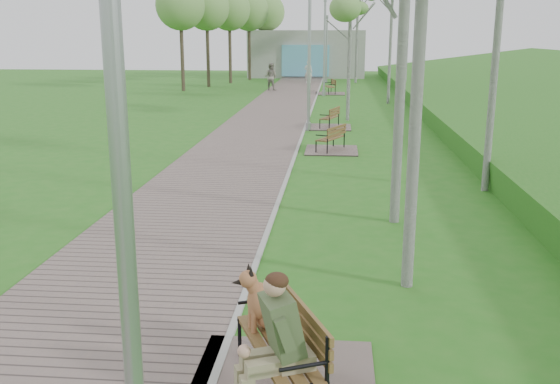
{
  "coord_description": "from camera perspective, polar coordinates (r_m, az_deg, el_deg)",
  "views": [
    {
      "loc": [
        1.28,
        -5.28,
        3.71
      ],
      "look_at": [
        0.39,
        4.48,
        1.22
      ],
      "focal_mm": 40.0,
      "sensor_mm": 36.0,
      "label": 1
    }
  ],
  "objects": [
    {
      "name": "birch_mid_c",
      "position": [
        27.67,
        6.48,
        16.81
      ],
      "size": [
        2.25,
        2.25,
        6.34
      ],
      "color": "silver",
      "rests_on": "ground"
    },
    {
      "name": "bench_far",
      "position": [
        40.2,
        4.58,
        9.23
      ],
      "size": [
        1.84,
        2.04,
        1.13
      ],
      "color": "#71605C",
      "rests_on": "ground"
    },
    {
      "name": "lamp_post_far",
      "position": [
        49.57,
        4.28,
        12.69
      ],
      "size": [
        0.2,
        0.2,
        5.08
      ],
      "color": "#9A9DA2",
      "rests_on": "ground"
    },
    {
      "name": "kerb",
      "position": [
        27.06,
        2.5,
        6.43
      ],
      "size": [
        0.1,
        67.0,
        0.05
      ],
      "primitive_type": "cube",
      "color": "#999993",
      "rests_on": "ground"
    },
    {
      "name": "lamp_post_second",
      "position": [
        24.52,
        2.67,
        11.43
      ],
      "size": [
        0.21,
        0.21,
        5.36
      ],
      "color": "#9A9DA2",
      "rests_on": "ground"
    },
    {
      "name": "building_north",
      "position": [
        56.35,
        2.48,
        12.52
      ],
      "size": [
        10.0,
        5.2,
        4.0
      ],
      "color": "#9E9E99",
      "rests_on": "ground"
    },
    {
      "name": "pedestrian_far",
      "position": [
        42.29,
        -0.86,
        10.48
      ],
      "size": [
        1.04,
        0.91,
        1.83
      ],
      "primitive_type": "imported",
      "rotation": [
        0.0,
        0.0,
        2.87
      ],
      "color": "gray",
      "rests_on": "ground"
    },
    {
      "name": "bench_second",
      "position": [
        20.41,
        4.64,
        4.29
      ],
      "size": [
        1.69,
        1.88,
        1.04
      ],
      "color": "#71605C",
      "rests_on": "ground"
    },
    {
      "name": "bench_third",
      "position": [
        25.53,
        4.55,
        6.3
      ],
      "size": [
        1.67,
        1.85,
        1.02
      ],
      "color": "#71605C",
      "rests_on": "ground"
    },
    {
      "name": "lamp_post_third",
      "position": [
        38.76,
        4.09,
        12.77
      ],
      "size": [
        0.22,
        0.22,
        5.82
      ],
      "color": "#9A9DA2",
      "rests_on": "ground"
    },
    {
      "name": "bench_main",
      "position": [
        6.73,
        -0.65,
        -14.32
      ],
      "size": [
        1.99,
        2.21,
        1.74
      ],
      "color": "#71605C",
      "rests_on": "ground"
    },
    {
      "name": "lamp_post_near",
      "position": [
        3.74,
        -13.65,
        -9.31
      ],
      "size": [
        0.19,
        0.19,
        4.8
      ],
      "color": "#9A9DA2",
      "rests_on": "ground"
    },
    {
      "name": "pedestrian_near",
      "position": [
        48.54,
        2.61,
        10.9
      ],
      "size": [
        0.66,
        0.46,
        1.74
      ],
      "primitive_type": "imported",
      "rotation": [
        0.0,
        0.0,
        3.06
      ],
      "color": "silver",
      "rests_on": "ground"
    },
    {
      "name": "walkway",
      "position": [
        27.2,
        -1.2,
        6.47
      ],
      "size": [
        3.5,
        67.0,
        0.04
      ],
      "primitive_type": "cube",
      "color": "#71605C",
      "rests_on": "ground"
    }
  ]
}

